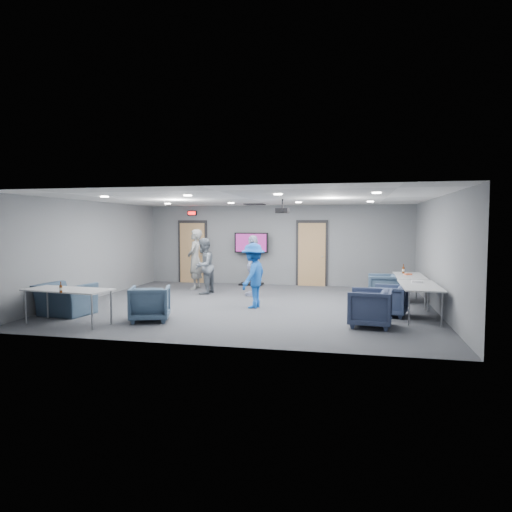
% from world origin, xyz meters
% --- Properties ---
extents(floor, '(9.00, 9.00, 0.00)m').
position_xyz_m(floor, '(0.00, 0.00, 0.00)').
color(floor, '#36383E').
rests_on(floor, ground).
extents(ceiling, '(9.00, 9.00, 0.00)m').
position_xyz_m(ceiling, '(0.00, 0.00, 2.70)').
color(ceiling, silver).
rests_on(ceiling, wall_back).
extents(wall_back, '(9.00, 0.02, 2.70)m').
position_xyz_m(wall_back, '(0.00, 4.00, 1.35)').
color(wall_back, slate).
rests_on(wall_back, floor).
extents(wall_front, '(9.00, 0.02, 2.70)m').
position_xyz_m(wall_front, '(0.00, -4.00, 1.35)').
color(wall_front, slate).
rests_on(wall_front, floor).
extents(wall_left, '(0.02, 8.00, 2.70)m').
position_xyz_m(wall_left, '(-4.50, 0.00, 1.35)').
color(wall_left, slate).
rests_on(wall_left, floor).
extents(wall_right, '(0.02, 8.00, 2.70)m').
position_xyz_m(wall_right, '(4.50, 0.00, 1.35)').
color(wall_right, slate).
rests_on(wall_right, floor).
extents(door_left, '(1.06, 0.17, 2.24)m').
position_xyz_m(door_left, '(-3.00, 3.95, 1.07)').
color(door_left, black).
rests_on(door_left, wall_back).
extents(door_right, '(1.06, 0.17, 2.24)m').
position_xyz_m(door_right, '(1.20, 3.95, 1.07)').
color(door_right, black).
rests_on(door_right, wall_back).
extents(exit_sign, '(0.32, 0.08, 0.16)m').
position_xyz_m(exit_sign, '(-3.00, 3.93, 2.45)').
color(exit_sign, black).
rests_on(exit_sign, wall_back).
extents(hvac_diffuser, '(0.60, 0.60, 0.03)m').
position_xyz_m(hvac_diffuser, '(-0.50, 2.80, 2.69)').
color(hvac_diffuser, black).
rests_on(hvac_diffuser, ceiling).
extents(downlights, '(6.18, 3.78, 0.02)m').
position_xyz_m(downlights, '(0.00, 0.00, 2.68)').
color(downlights, white).
rests_on(downlights, ceiling).
extents(person_a, '(0.48, 0.71, 1.90)m').
position_xyz_m(person_a, '(-2.35, 2.39, 0.95)').
color(person_a, gray).
rests_on(person_a, floor).
extents(person_b, '(0.72, 0.87, 1.66)m').
position_xyz_m(person_b, '(-1.77, 1.50, 0.83)').
color(person_b, slate).
rests_on(person_b, floor).
extents(person_c, '(0.49, 1.05, 1.75)m').
position_xyz_m(person_c, '(-0.26, 1.49, 0.87)').
color(person_c, '#9CA5C8').
rests_on(person_c, floor).
extents(person_d, '(0.77, 1.12, 1.60)m').
position_xyz_m(person_d, '(0.15, -0.38, 0.80)').
color(person_d, '#1A51AD').
rests_on(person_d, floor).
extents(chair_right_a, '(0.83, 0.81, 0.73)m').
position_xyz_m(chair_right_a, '(3.35, 1.26, 0.37)').
color(chair_right_a, '#3D526A').
rests_on(chair_right_a, floor).
extents(chair_right_b, '(0.92, 0.90, 0.70)m').
position_xyz_m(chair_right_b, '(3.35, -0.71, 0.35)').
color(chair_right_b, '#384460').
rests_on(chair_right_b, floor).
extents(chair_right_c, '(0.93, 0.90, 0.76)m').
position_xyz_m(chair_right_c, '(2.90, -1.94, 0.38)').
color(chair_right_c, '#343E5A').
rests_on(chair_right_c, floor).
extents(chair_front_a, '(1.02, 1.03, 0.75)m').
position_xyz_m(chair_front_a, '(-1.67, -2.35, 0.37)').
color(chair_front_a, '#3D5269').
rests_on(chair_front_a, floor).
extents(chair_front_b, '(1.23, 1.11, 0.72)m').
position_xyz_m(chair_front_b, '(-3.83, -2.17, 0.36)').
color(chair_front_b, '#334558').
rests_on(chair_front_b, floor).
extents(table_right_a, '(0.72, 1.73, 0.73)m').
position_xyz_m(table_right_a, '(4.00, 1.11, 0.68)').
color(table_right_a, '#B8BABD').
rests_on(table_right_a, floor).
extents(table_right_b, '(0.79, 1.90, 0.73)m').
position_xyz_m(table_right_b, '(4.00, -0.79, 0.69)').
color(table_right_b, '#B8BABD').
rests_on(table_right_b, floor).
extents(table_front_left, '(1.88, 0.96, 0.73)m').
position_xyz_m(table_front_left, '(-3.18, -3.00, 0.69)').
color(table_front_left, '#B8BABD').
rests_on(table_front_left, floor).
extents(bottle_front, '(0.06, 0.06, 0.22)m').
position_xyz_m(bottle_front, '(-2.99, -3.49, 0.81)').
color(bottle_front, '#5A2A0F').
rests_on(bottle_front, table_front_left).
extents(bottle_right, '(0.07, 0.07, 0.26)m').
position_xyz_m(bottle_right, '(3.89, 1.54, 0.83)').
color(bottle_right, '#5A2A0F').
rests_on(bottle_right, table_right_a).
extents(snack_box, '(0.21, 0.17, 0.04)m').
position_xyz_m(snack_box, '(3.97, 1.22, 0.75)').
color(snack_box, '#D75D35').
rests_on(snack_box, table_right_a).
extents(wrapper, '(0.25, 0.17, 0.06)m').
position_xyz_m(wrapper, '(3.99, -0.44, 0.76)').
color(wrapper, silver).
rests_on(wrapper, table_right_b).
extents(tv_stand, '(1.16, 0.55, 1.78)m').
position_xyz_m(tv_stand, '(-0.83, 3.75, 1.01)').
color(tv_stand, black).
rests_on(tv_stand, floor).
extents(projector, '(0.33, 0.31, 0.35)m').
position_xyz_m(projector, '(0.81, 0.04, 2.41)').
color(projector, black).
rests_on(projector, ceiling).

